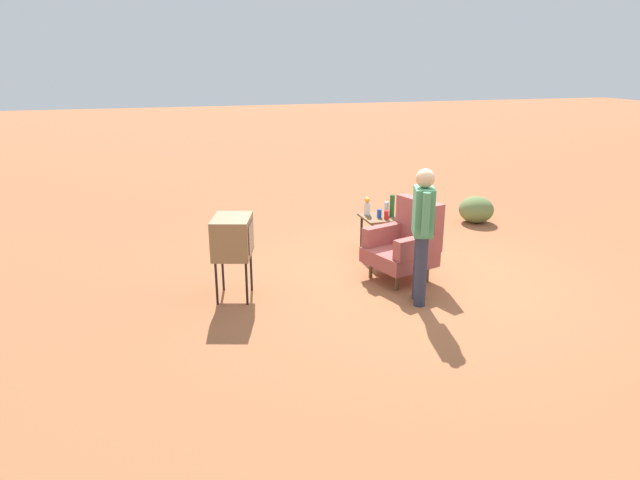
# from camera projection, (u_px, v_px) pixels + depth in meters

# --- Properties ---
(ground_plane) EXTENTS (60.00, 60.00, 0.00)m
(ground_plane) POSITION_uv_depth(u_px,v_px,m) (415.00, 284.00, 7.42)
(ground_plane) COLOR #A05B38
(armchair) EXTENTS (0.96, 0.97, 1.06)m
(armchair) POSITION_uv_depth(u_px,v_px,m) (406.00, 243.00, 7.47)
(armchair) COLOR brown
(armchair) RESTS_ON ground
(side_table) EXTENTS (0.56, 0.56, 0.61)m
(side_table) POSITION_uv_depth(u_px,v_px,m) (381.00, 222.00, 8.33)
(side_table) COLOR black
(side_table) RESTS_ON ground
(tv_on_stand) EXTENTS (0.70, 0.59, 1.03)m
(tv_on_stand) POSITION_uv_depth(u_px,v_px,m) (233.00, 237.00, 6.76)
(tv_on_stand) COLOR black
(tv_on_stand) RESTS_ON ground
(person_standing) EXTENTS (0.54, 0.33, 1.64)m
(person_standing) POSITION_uv_depth(u_px,v_px,m) (422.00, 228.00, 6.58)
(person_standing) COLOR #2D3347
(person_standing) RESTS_ON ground
(bottle_wine_green) EXTENTS (0.07, 0.07, 0.32)m
(bottle_wine_green) POSITION_uv_depth(u_px,v_px,m) (392.00, 206.00, 8.27)
(bottle_wine_green) COLOR #1E5623
(bottle_wine_green) RESTS_ON side_table
(soda_can_red) EXTENTS (0.07, 0.07, 0.12)m
(soda_can_red) POSITION_uv_depth(u_px,v_px,m) (386.00, 215.00, 8.16)
(soda_can_red) COLOR red
(soda_can_red) RESTS_ON side_table
(bottle_short_clear) EXTENTS (0.06, 0.06, 0.20)m
(bottle_short_clear) POSITION_uv_depth(u_px,v_px,m) (386.00, 208.00, 8.36)
(bottle_short_clear) COLOR silver
(bottle_short_clear) RESTS_ON side_table
(soda_can_blue) EXTENTS (0.07, 0.07, 0.12)m
(soda_can_blue) POSITION_uv_depth(u_px,v_px,m) (379.00, 214.00, 8.23)
(soda_can_blue) COLOR blue
(soda_can_blue) RESTS_ON side_table
(flower_vase) EXTENTS (0.14, 0.10, 0.27)m
(flower_vase) POSITION_uv_depth(u_px,v_px,m) (367.00, 205.00, 8.35)
(flower_vase) COLOR silver
(flower_vase) RESTS_ON side_table
(shrub_near) EXTENTS (0.61, 0.61, 0.47)m
(shrub_near) POSITION_uv_depth(u_px,v_px,m) (476.00, 210.00, 10.13)
(shrub_near) COLOR olive
(shrub_near) RESTS_ON ground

